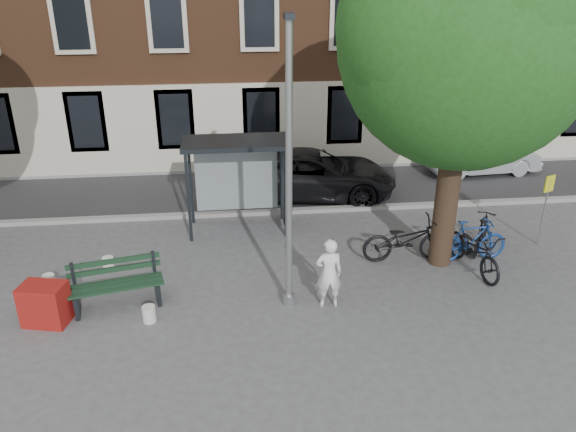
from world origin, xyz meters
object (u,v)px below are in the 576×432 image
Objects in this scene: bench at (117,286)px; bike_c at (474,250)px; lamppost at (289,187)px; bike_d at (482,233)px; bus_shelter at (251,164)px; red_stand at (45,304)px; bike_a at (406,240)px; notice_sign at (547,195)px; bike_b at (471,241)px; car_dark at (312,174)px; painter at (329,273)px; car_silver at (482,156)px.

bike_c reaches higher than bench.
lamppost reaches higher than bike_d.
lamppost is 4.24m from bus_shelter.
lamppost is 5.63m from red_stand.
bench is 0.94× the size of bike_a.
notice_sign is at bearing -82.30° from bike_a.
bike_b is at bearing -96.17° from bike_a.
car_dark is at bearing 120.56° from notice_sign.
lamppost is 2.94× the size of bench.
notice_sign reaches higher than bike_b.
bike_a is 1.33× the size of bike_d.
notice_sign is (3.85, 0.49, 0.86)m from bike_a.
lamppost is 4.42m from bench.
bike_b is (1.63, -0.19, -0.02)m from bike_a.
bike_a is 3.97m from notice_sign.
lamppost is 3.11× the size of notice_sign.
bus_shelter reaches higher than bike_c.
painter is 5.98m from red_stand.
painter is at bearing 178.35° from notice_sign.
bike_b is 0.35× the size of car_dark.
bike_a is 1.12× the size of notice_sign.
red_stand is (-12.96, -8.01, -0.21)m from car_silver.
bike_a is at bearing 164.80° from notice_sign.
car_silver is (11.59, 7.48, 0.19)m from bench.
car_silver is 15.24m from red_stand.
red_stand is 0.46× the size of notice_sign.
bike_a is 2.46× the size of red_stand.
painter reaches higher than car_dark.
car_silver is at bearing -70.25° from car_dark.
car_dark is 6.56m from car_silver.
bike_d reaches higher than red_stand.
bike_b is at bearing 63.58° from bike_c.
lamppost is 7.45m from notice_sign.
bike_b reaches higher than bike_c.
bike_c is (8.39, 0.64, 0.09)m from bench.
lamppost is 5.48m from bike_b.
bench is at bearing 173.76° from bike_c.
red_stand is (-6.57, -6.53, -0.30)m from car_dark.
lamppost reaches higher than bike_b.
painter is 6.54m from car_dark.
bench is at bearing 94.40° from bike_b.
bike_d is (2.15, 0.34, -0.08)m from bike_a.
painter is 0.86× the size of bike_b.
car_silver reaches higher than bike_d.
red_stand is at bearing 168.56° from notice_sign.
bus_shelter is at bearing 98.43° from lamppost.
painter is 0.40× the size of car_silver.
bike_a is 1.64m from bike_b.
bus_shelter is 0.71× the size of car_silver.
bench is at bearing 118.01° from car_silver.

